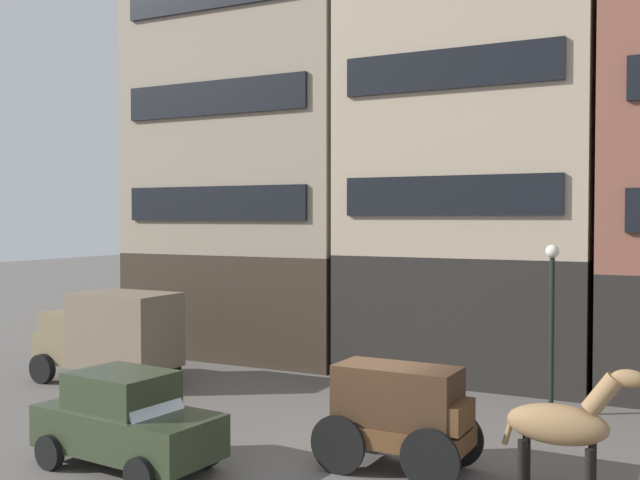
{
  "coord_description": "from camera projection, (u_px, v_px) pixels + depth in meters",
  "views": [
    {
      "loc": [
        5.7,
        -13.17,
        4.78
      ],
      "look_at": [
        -2.02,
        1.91,
        4.25
      ],
      "focal_mm": 41.84,
      "sensor_mm": 36.0,
      "label": 1
    }
  ],
  "objects": [
    {
      "name": "fire_hydrant_curbside",
      "position": [
        367.0,
        376.0,
        20.31
      ],
      "size": [
        0.24,
        0.24,
        0.83
      ],
      "color": "maroon",
      "rests_on": "ground_plane"
    },
    {
      "name": "streetlamp_curbside",
      "position": [
        552.0,
        305.0,
        17.82
      ],
      "size": [
        0.32,
        0.32,
        4.12
      ],
      "color": "black",
      "rests_on": "ground_plane"
    },
    {
      "name": "building_far_left",
      "position": [
        260.0,
        103.0,
        26.46
      ],
      "size": [
        8.56,
        6.13,
        17.58
      ],
      "color": "#33281E",
      "rests_on": "ground_plane"
    },
    {
      "name": "sedan_dark",
      "position": [
        126.0,
        420.0,
        14.13
      ],
      "size": [
        3.83,
        2.14,
        1.83
      ],
      "color": "#2D3823",
      "rests_on": "ground_plane"
    },
    {
      "name": "ground_plane",
      "position": [
        368.0,
        463.0,
        14.46
      ],
      "size": [
        120.0,
        120.0,
        0.0
      ],
      "primitive_type": "plane",
      "color": "#605B56"
    },
    {
      "name": "draft_horse",
      "position": [
        563.0,
        424.0,
        12.61
      ],
      "size": [
        2.35,
        0.63,
        2.3
      ],
      "color": "#937047",
      "rests_on": "ground_plane"
    },
    {
      "name": "delivery_truck_near",
      "position": [
        109.0,
        333.0,
        21.42
      ],
      "size": [
        4.35,
        2.13,
        2.62
      ],
      "color": "#7A6B4C",
      "rests_on": "ground_plane"
    },
    {
      "name": "building_center_left",
      "position": [
        477.0,
        78.0,
        22.89
      ],
      "size": [
        7.78,
        6.13,
        17.99
      ],
      "color": "black",
      "rests_on": "ground_plane"
    },
    {
      "name": "cargo_wagon",
      "position": [
        400.0,
        410.0,
        13.96
      ],
      "size": [
        2.93,
        1.55,
        1.98
      ],
      "color": "brown",
      "rests_on": "ground_plane"
    }
  ]
}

